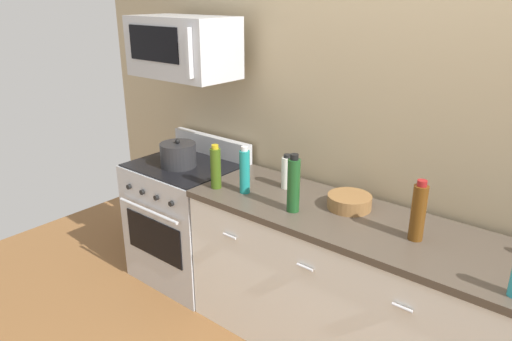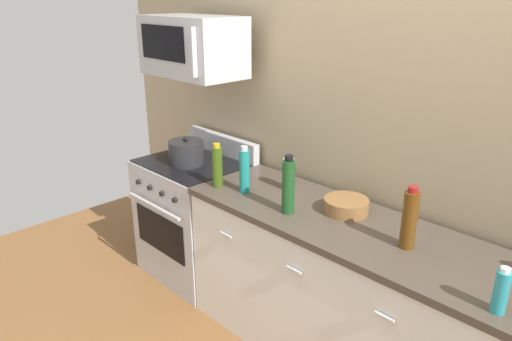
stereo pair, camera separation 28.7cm
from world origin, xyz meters
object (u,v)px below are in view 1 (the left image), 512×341
bottle_vinegar_white (287,172)px  bowl_wooden_salad (349,201)px  bottle_olive_oil (216,168)px  bottle_wine_amber (418,212)px  bottle_sparkling_teal (245,171)px  bottle_wine_green (294,185)px  microwave (183,47)px  stockpot (178,155)px  range_oven (188,220)px

bottle_vinegar_white → bowl_wooden_salad: (0.46, -0.02, -0.06)m
bottle_olive_oil → bottle_wine_amber: bearing=7.0°
bottle_sparkling_teal → bottle_vinegar_white: bearing=55.7°
bottle_wine_green → bowl_wooden_salad: 0.35m
microwave → bottle_wine_green: bearing=-9.7°
microwave → stockpot: size_ratio=2.91×
bottle_wine_green → bottle_olive_oil: bottle_wine_green is taller
range_oven → bottle_olive_oil: bearing=-19.1°
bottle_sparkling_teal → stockpot: 0.68m
bottle_wine_amber → bowl_wooden_salad: bottle_wine_amber is taller
bottle_vinegar_white → bowl_wooden_salad: bottle_vinegar_white is taller
range_oven → bottle_sparkling_teal: 0.91m
microwave → bottle_olive_oil: 0.87m
bottle_wine_amber → bottle_wine_green: bearing=-169.7°
microwave → bottle_olive_oil: size_ratio=2.59×
bottle_wine_green → stockpot: bearing=175.5°
range_oven → bottle_olive_oil: 0.78m
bottle_wine_green → bottle_sparkling_teal: 0.39m
bottle_wine_amber → bottle_wine_green: 0.68m
microwave → bowl_wooden_salad: bearing=2.5°
bottle_wine_amber → stockpot: size_ratio=1.25×
bottle_vinegar_white → range_oven: bearing=-171.9°
microwave → stockpot: (-0.00, -0.10, -0.74)m
bottle_wine_amber → bowl_wooden_salad: size_ratio=1.26×
microwave → bottle_sparkling_teal: 0.98m
bottle_wine_green → bottle_olive_oil: bearing=-176.9°
bottle_sparkling_teal → stockpot: (-0.68, 0.06, -0.05)m
bottle_olive_oil → bottle_sparkling_teal: bearing=16.9°
bottle_vinegar_white → bottle_olive_oil: 0.45m
microwave → bottle_wine_amber: size_ratio=2.32×
bottle_vinegar_white → bottle_wine_amber: bottle_wine_amber is taller
bottle_wine_green → bottle_vinegar_white: bearing=132.0°
microwave → stockpot: 0.75m
range_oven → bottle_sparkling_teal: (0.68, -0.11, 0.59)m
bowl_wooden_salad → bottle_vinegar_white: bearing=177.8°
microwave → bowl_wooden_salad: size_ratio=2.92×
bottle_vinegar_white → stockpot: 0.85m
range_oven → bottle_vinegar_white: 1.01m
stockpot → microwave: bearing=89.9°
bottle_olive_oil → bottle_wine_green: bearing=3.1°
microwave → bottle_vinegar_white: bearing=5.1°
bottle_sparkling_teal → bowl_wooden_salad: bearing=19.0°
microwave → bottle_vinegar_white: (0.83, 0.07, -0.72)m
stockpot → bottle_wine_amber: bearing=1.3°
bottle_olive_oil → bowl_wooden_salad: size_ratio=1.13×
range_oven → bottle_wine_green: size_ratio=3.13×
microwave → bottle_sparkling_teal: size_ratio=2.48×
range_oven → bottle_wine_green: bearing=-7.3°
bottle_olive_oil → stockpot: bearing=166.6°
range_oven → bowl_wooden_salad: bearing=4.5°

